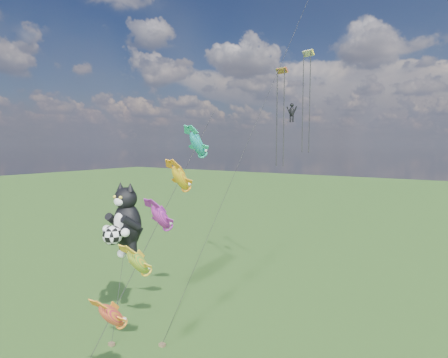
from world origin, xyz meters
The scene contains 4 objects.
ground centered at (0.00, 0.00, 0.00)m, with size 300.00×300.00×0.00m, color #193F0F.
cat_kite_rig centered at (3.32, 3.23, 8.21)m, with size 2.87×4.23×11.07m.
fish_windsock_rig centered at (8.50, 1.56, 9.26)m, with size 2.02×15.89×16.49m.
parafoil_rig centered at (10.41, 17.08, 17.35)m, with size 4.52×17.24×27.65m.
Camera 1 is at (24.60, -15.60, 13.85)m, focal length 30.00 mm.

